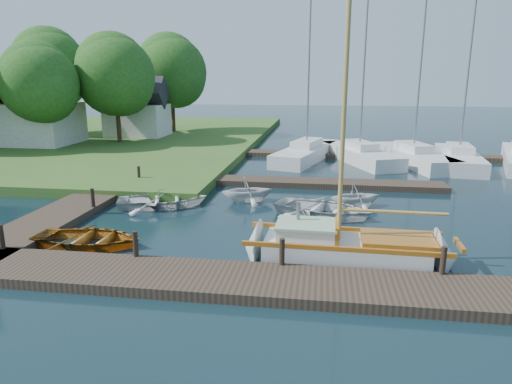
# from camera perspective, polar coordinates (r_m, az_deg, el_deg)

# --- Properties ---
(ground) EXTENTS (160.00, 160.00, 0.00)m
(ground) POSITION_cam_1_polar(r_m,az_deg,el_deg) (18.52, 0.00, -3.60)
(ground) COLOR black
(ground) RESTS_ON ground
(near_dock) EXTENTS (18.00, 2.20, 0.30)m
(near_dock) POSITION_cam_1_polar(r_m,az_deg,el_deg) (12.96, -3.92, -10.98)
(near_dock) COLOR #30251B
(near_dock) RESTS_ON ground
(left_dock) EXTENTS (2.20, 18.00, 0.30)m
(left_dock) POSITION_cam_1_polar(r_m,az_deg,el_deg) (22.80, -19.54, -0.63)
(left_dock) COLOR #30251B
(left_dock) RESTS_ON ground
(far_dock) EXTENTS (14.00, 1.60, 0.30)m
(far_dock) POSITION_cam_1_polar(r_m,az_deg,el_deg) (24.58, 6.82, 1.12)
(far_dock) COLOR #30251B
(far_dock) RESTS_ON ground
(pontoon) EXTENTS (30.00, 1.60, 0.30)m
(pontoon) POSITION_cam_1_polar(r_m,az_deg,el_deg) (34.71, 20.65, 4.12)
(pontoon) COLOR #30251B
(pontoon) RESTS_ON ground
(mooring_post_0) EXTENTS (0.16, 0.16, 0.80)m
(mooring_post_0) POSITION_cam_1_polar(r_m,az_deg,el_deg) (16.75, -29.21, -4.89)
(mooring_post_0) COLOR black
(mooring_post_0) RESTS_ON near_dock
(mooring_post_1) EXTENTS (0.16, 0.16, 0.80)m
(mooring_post_1) POSITION_cam_1_polar(r_m,az_deg,el_deg) (14.50, -14.84, -6.28)
(mooring_post_1) COLOR black
(mooring_post_1) RESTS_ON near_dock
(mooring_post_2) EXTENTS (0.16, 0.16, 0.80)m
(mooring_post_2) POSITION_cam_1_polar(r_m,az_deg,el_deg) (13.44, 3.27, -7.46)
(mooring_post_2) COLOR black
(mooring_post_2) RESTS_ON near_dock
(mooring_post_3) EXTENTS (0.16, 0.16, 0.80)m
(mooring_post_3) POSITION_cam_1_polar(r_m,az_deg,el_deg) (13.83, 22.36, -7.91)
(mooring_post_3) COLOR black
(mooring_post_3) RESTS_ON near_dock
(mooring_post_4) EXTENTS (0.16, 0.16, 0.80)m
(mooring_post_4) POSITION_cam_1_polar(r_m,az_deg,el_deg) (20.50, -19.75, -0.66)
(mooring_post_4) COLOR black
(mooring_post_4) RESTS_ON left_dock
(mooring_post_5) EXTENTS (0.16, 0.16, 0.80)m
(mooring_post_5) POSITION_cam_1_polar(r_m,az_deg,el_deg) (24.90, -14.44, 2.23)
(mooring_post_5) COLOR black
(mooring_post_5) RESTS_ON left_dock
(sailboat) EXTENTS (7.20, 2.15, 9.83)m
(sailboat) POSITION_cam_1_polar(r_m,az_deg,el_deg) (14.77, 11.61, -7.19)
(sailboat) COLOR silver
(sailboat) RESTS_ON ground
(dinghy) EXTENTS (3.75, 2.69, 0.77)m
(dinghy) POSITION_cam_1_polar(r_m,az_deg,el_deg) (16.70, -20.29, -5.12)
(dinghy) COLOR brown
(dinghy) RESTS_ON ground
(tender_a) EXTENTS (4.67, 3.98, 0.82)m
(tender_a) POSITION_cam_1_polar(r_m,az_deg,el_deg) (20.83, -11.61, -0.70)
(tender_a) COLOR silver
(tender_a) RESTS_ON ground
(tender_b) EXTENTS (2.99, 2.79, 1.27)m
(tender_b) POSITION_cam_1_polar(r_m,az_deg,el_deg) (21.21, -1.04, 0.48)
(tender_b) COLOR silver
(tender_b) RESTS_ON ground
(tender_c) EXTENTS (4.85, 4.13, 0.85)m
(tender_c) POSITION_cam_1_polar(r_m,az_deg,el_deg) (19.21, 8.37, -1.78)
(tender_c) COLOR silver
(tender_c) RESTS_ON ground
(tender_d) EXTENTS (2.84, 2.65, 1.21)m
(tender_d) POSITION_cam_1_polar(r_m,az_deg,el_deg) (20.79, 12.39, -0.22)
(tender_d) COLOR silver
(tender_d) RESTS_ON ground
(marina_boat_1) EXTENTS (4.64, 9.55, 11.28)m
(marina_boat_1) POSITION_cam_1_polar(r_m,az_deg,el_deg) (32.45, 6.35, 5.05)
(marina_boat_1) COLOR silver
(marina_boat_1) RESTS_ON ground
(marina_boat_2) EXTENTS (5.32, 8.79, 10.62)m
(marina_boat_2) POSITION_cam_1_polar(r_m,az_deg,el_deg) (32.20, 12.79, 4.71)
(marina_boat_2) COLOR silver
(marina_boat_2) RESTS_ON ground
(marina_boat_3) EXTENTS (4.52, 9.18, 10.66)m
(marina_boat_3) POSITION_cam_1_polar(r_m,az_deg,el_deg) (32.35, 19.05, 4.33)
(marina_boat_3) COLOR silver
(marina_boat_3) RESTS_ON ground
(marina_boat_4) EXTENTS (3.25, 8.66, 11.13)m
(marina_boat_4) POSITION_cam_1_polar(r_m,az_deg,el_deg) (32.73, 24.03, 3.99)
(marina_boat_4) COLOR silver
(marina_boat_4) RESTS_ON ground
(house_a) EXTENTS (6.30, 5.00, 6.29)m
(house_a) POSITION_cam_1_polar(r_m,az_deg,el_deg) (40.44, -25.94, 8.94)
(house_a) COLOR beige
(house_a) RESTS_ON shore
(house_c) EXTENTS (5.25, 4.00, 5.28)m
(house_c) POSITION_cam_1_polar(r_m,az_deg,el_deg) (42.89, -14.61, 9.59)
(house_c) COLOR beige
(house_c) RESTS_ON shore
(tree_2) EXTENTS (5.83, 5.75, 7.82)m
(tree_2) POSITION_cam_1_polar(r_m,az_deg,el_deg) (37.62, -25.41, 12.21)
(tree_2) COLOR #332114
(tree_2) RESTS_ON shore
(tree_3) EXTENTS (6.41, 6.38, 8.74)m
(tree_3) POSITION_cam_1_polar(r_m,az_deg,el_deg) (39.17, -17.18, 13.77)
(tree_3) COLOR #332114
(tree_3) RESTS_ON shore
(tree_4) EXTENTS (7.01, 7.01, 9.66)m
(tree_4) POSITION_cam_1_polar(r_m,az_deg,el_deg) (46.52, -24.28, 13.83)
(tree_4) COLOR #332114
(tree_4) RESTS_ON shore
(tree_7) EXTENTS (6.83, 6.83, 9.38)m
(tree_7) POSITION_cam_1_polar(r_m,az_deg,el_deg) (45.88, -10.51, 14.60)
(tree_7) COLOR #332114
(tree_7) RESTS_ON shore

